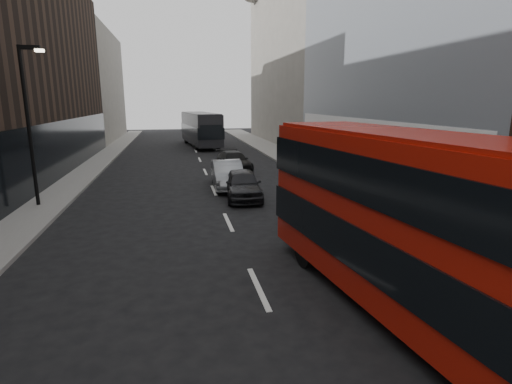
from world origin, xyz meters
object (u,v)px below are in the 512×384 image
grey_bus (201,128)px  car_c (234,161)px  car_a (243,184)px  street_lamp (29,116)px  car_b (227,174)px  red_bus (415,219)px

grey_bus → car_c: (1.23, -16.00, -1.25)m
grey_bus → car_a: 24.32m
car_a → car_c: size_ratio=0.93×
street_lamp → car_c: street_lamp is taller
car_c → car_b: bearing=-108.4°
red_bus → car_c: bearing=85.7°
street_lamp → red_bus: bearing=-46.7°
red_bus → grey_bus: bearing=86.4°
red_bus → grey_bus: (-2.26, 36.20, -0.40)m
grey_bus → car_a: (0.46, -24.28, -1.19)m
grey_bus → car_b: size_ratio=2.44×
grey_bus → car_a: size_ratio=2.64×
red_bus → car_b: 14.90m
red_bus → car_c: 20.29m
red_bus → car_a: 12.16m
car_a → car_c: 8.32m
grey_bus → car_a: grey_bus is taller
car_b → car_c: car_b is taller
car_a → car_c: car_a is taller
car_b → car_c: 5.67m
red_bus → street_lamp: bearing=126.1°
street_lamp → car_b: (9.08, 2.66, -3.42)m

